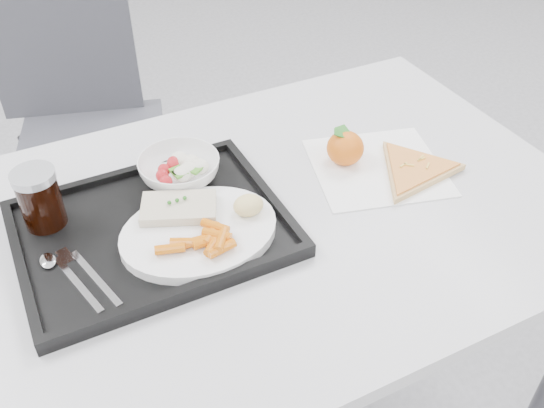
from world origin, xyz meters
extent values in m
cube|color=#B8B8BA|center=(0.00, 0.30, 0.73)|extent=(1.20, 0.80, 0.03)
cylinder|color=#47474C|center=(0.54, 0.64, 0.36)|extent=(0.04, 0.04, 0.72)
cube|color=#3B3C42|center=(-0.16, 1.11, 0.45)|extent=(0.52, 0.52, 0.04)
cube|color=#3B3C42|center=(-0.16, 1.30, 0.70)|extent=(0.41, 0.15, 0.46)
cylinder|color=#47474C|center=(-0.34, 0.93, 0.21)|extent=(0.03, 0.03, 0.43)
cylinder|color=#47474C|center=(0.02, 0.93, 0.21)|extent=(0.03, 0.03, 0.43)
cylinder|color=#47474C|center=(-0.34, 1.29, 0.21)|extent=(0.03, 0.03, 0.43)
cylinder|color=#47474C|center=(0.02, 1.29, 0.21)|extent=(0.03, 0.03, 0.43)
cube|color=black|center=(-0.19, 0.33, 0.76)|extent=(0.45, 0.35, 0.01)
cube|color=black|center=(-0.19, 0.50, 0.77)|extent=(0.45, 0.02, 0.01)
cube|color=black|center=(-0.19, 0.17, 0.77)|extent=(0.45, 0.02, 0.01)
cube|color=black|center=(0.02, 0.33, 0.77)|extent=(0.02, 0.32, 0.01)
cube|color=black|center=(-0.41, 0.33, 0.77)|extent=(0.02, 0.32, 0.01)
cylinder|color=white|center=(-0.13, 0.28, 0.77)|extent=(0.27, 0.27, 0.02)
cube|color=beige|center=(-0.14, 0.33, 0.79)|extent=(0.15, 0.12, 0.02)
sphere|color=#236B1C|center=(-0.16, 0.34, 0.81)|extent=(0.01, 0.01, 0.01)
sphere|color=#236B1C|center=(-0.14, 0.34, 0.81)|extent=(0.01, 0.01, 0.01)
sphere|color=#236B1C|center=(-0.13, 0.34, 0.81)|extent=(0.01, 0.01, 0.01)
ellipsoid|color=tan|center=(-0.03, 0.28, 0.80)|extent=(0.06, 0.06, 0.03)
imported|color=white|center=(-0.10, 0.44, 0.79)|extent=(0.15, 0.15, 0.05)
cylinder|color=black|center=(-0.35, 0.43, 0.81)|extent=(0.07, 0.07, 0.10)
cylinder|color=#A5A8AD|center=(-0.35, 0.43, 0.87)|extent=(0.07, 0.07, 0.01)
cube|color=silver|center=(-0.34, 0.26, 0.77)|extent=(0.05, 0.15, 0.00)
ellipsoid|color=silver|center=(-0.37, 0.33, 0.77)|extent=(0.03, 0.04, 0.01)
cube|color=silver|center=(-0.31, 0.26, 0.77)|extent=(0.05, 0.15, 0.00)
cube|color=silver|center=(-0.34, 0.33, 0.77)|extent=(0.03, 0.04, 0.00)
cube|color=white|center=(0.27, 0.32, 0.75)|extent=(0.30, 0.30, 0.00)
ellipsoid|color=#DC5F06|center=(0.22, 0.36, 0.79)|extent=(0.10, 0.10, 0.07)
cube|color=#236B1C|center=(0.22, 0.36, 0.81)|extent=(0.03, 0.05, 0.02)
cube|color=#236B1C|center=(0.22, 0.36, 0.81)|extent=(0.05, 0.05, 0.02)
cylinder|color=tan|center=(0.32, 0.27, 0.76)|extent=(0.32, 0.32, 0.01)
cylinder|color=red|center=(0.32, 0.27, 0.77)|extent=(0.28, 0.28, 0.00)
cube|color=#EABC47|center=(0.35, 0.29, 0.77)|extent=(0.02, 0.01, 0.00)
cube|color=#EABC47|center=(0.31, 0.28, 0.77)|extent=(0.02, 0.02, 0.00)
cube|color=#EABC47|center=(0.34, 0.26, 0.77)|extent=(0.02, 0.02, 0.00)
cube|color=#EABC47|center=(0.30, 0.28, 0.77)|extent=(0.02, 0.01, 0.00)
cube|color=#EABC47|center=(0.34, 0.28, 0.77)|extent=(0.02, 0.00, 0.00)
cylinder|color=#CE620B|center=(-0.12, 0.20, 0.79)|extent=(0.05, 0.02, 0.02)
cylinder|color=#CE620B|center=(-0.11, 0.22, 0.80)|extent=(0.04, 0.05, 0.02)
cylinder|color=#CE620B|center=(-0.11, 0.25, 0.80)|extent=(0.04, 0.05, 0.02)
cylinder|color=#CE620B|center=(-0.13, 0.23, 0.79)|extent=(0.05, 0.02, 0.02)
cylinder|color=#CE620B|center=(-0.12, 0.22, 0.79)|extent=(0.05, 0.04, 0.02)
cylinder|color=#CE620B|center=(-0.12, 0.24, 0.79)|extent=(0.05, 0.05, 0.02)
cylinder|color=#CE620B|center=(-0.11, 0.23, 0.80)|extent=(0.05, 0.05, 0.02)
cylinder|color=#CE620B|center=(-0.15, 0.24, 0.79)|extent=(0.05, 0.02, 0.02)
cylinder|color=#CE620B|center=(-0.19, 0.24, 0.79)|extent=(0.05, 0.03, 0.02)
cylinder|color=#CE620B|center=(-0.16, 0.24, 0.79)|extent=(0.05, 0.04, 0.02)
sphere|color=#AD181D|center=(-0.11, 0.45, 0.80)|extent=(0.02, 0.02, 0.02)
sphere|color=#AD181D|center=(-0.13, 0.43, 0.80)|extent=(0.02, 0.02, 0.02)
sphere|color=#AD181D|center=(-0.11, 0.44, 0.80)|extent=(0.02, 0.02, 0.02)
sphere|color=#AD181D|center=(-0.14, 0.40, 0.80)|extent=(0.02, 0.02, 0.02)
sphere|color=#AD181D|center=(-0.14, 0.42, 0.80)|extent=(0.02, 0.02, 0.02)
ellipsoid|color=silver|center=(-0.11, 0.41, 0.80)|extent=(0.03, 0.03, 0.03)
ellipsoid|color=silver|center=(-0.09, 0.42, 0.80)|extent=(0.03, 0.03, 0.03)
ellipsoid|color=silver|center=(-0.07, 0.42, 0.80)|extent=(0.03, 0.03, 0.03)
ellipsoid|color=silver|center=(-0.09, 0.46, 0.80)|extent=(0.03, 0.03, 0.03)
ellipsoid|color=silver|center=(-0.08, 0.44, 0.80)|extent=(0.03, 0.03, 0.03)
cube|color=#458625|center=(-0.08, 0.41, 0.80)|extent=(0.03, 0.03, 0.00)
cube|color=#458625|center=(-0.11, 0.41, 0.80)|extent=(0.03, 0.03, 0.00)
cube|color=#458625|center=(-0.11, 0.42, 0.80)|extent=(0.03, 0.03, 0.00)
camera|label=1|loc=(-0.35, -0.45, 1.46)|focal=40.00mm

